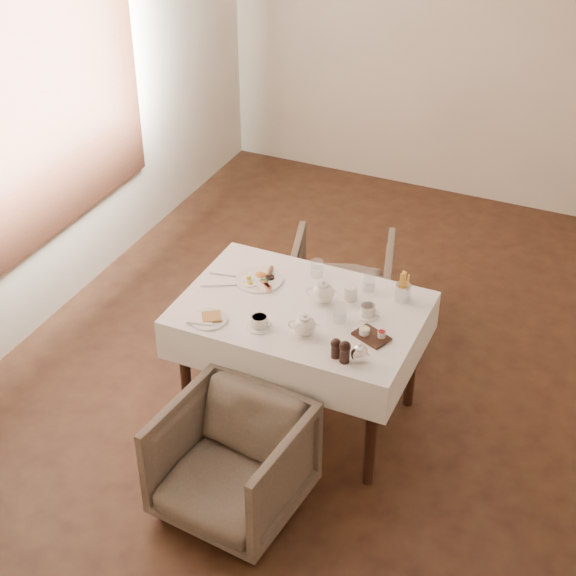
% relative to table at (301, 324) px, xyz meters
% --- Properties ---
extents(room, '(5.00, 5.00, 5.00)m').
position_rel_table_xyz_m(room, '(-1.88, 0.53, 0.96)').
color(room, black).
rests_on(room, ground).
extents(table, '(1.28, 0.88, 0.75)m').
position_rel_table_xyz_m(table, '(0.00, 0.00, 0.00)').
color(table, black).
rests_on(table, ground).
extents(armchair_near, '(0.72, 0.74, 0.61)m').
position_rel_table_xyz_m(armchair_near, '(-0.03, -0.78, -0.33)').
color(armchair_near, brown).
rests_on(armchair_near, ground).
extents(armchair_far, '(0.79, 0.80, 0.59)m').
position_rel_table_xyz_m(armchair_far, '(-0.11, 0.93, -0.34)').
color(armchair_far, brown).
rests_on(armchair_far, ground).
extents(breakfast_plate, '(0.26, 0.26, 0.03)m').
position_rel_table_xyz_m(breakfast_plate, '(-0.31, 0.14, 0.13)').
color(breakfast_plate, white).
rests_on(breakfast_plate, table).
extents(side_plate, '(0.21, 0.20, 0.02)m').
position_rel_table_xyz_m(side_plate, '(-0.40, -0.31, 0.13)').
color(side_plate, white).
rests_on(side_plate, table).
extents(teapot_centre, '(0.20, 0.18, 0.14)m').
position_rel_table_xyz_m(teapot_centre, '(0.09, 0.09, 0.18)').
color(teapot_centre, white).
rests_on(teapot_centre, table).
extents(teapot_front, '(0.19, 0.17, 0.13)m').
position_rel_table_xyz_m(teapot_front, '(0.11, -0.22, 0.18)').
color(teapot_front, white).
rests_on(teapot_front, table).
extents(creamer, '(0.07, 0.07, 0.08)m').
position_rel_table_xyz_m(creamer, '(0.21, 0.17, 0.16)').
color(creamer, white).
rests_on(creamer, table).
extents(teacup_near, '(0.13, 0.13, 0.07)m').
position_rel_table_xyz_m(teacup_near, '(-0.12, -0.25, 0.15)').
color(teacup_near, white).
rests_on(teacup_near, table).
extents(teacup_far, '(0.13, 0.13, 0.06)m').
position_rel_table_xyz_m(teacup_far, '(0.35, 0.07, 0.15)').
color(teacup_far, white).
rests_on(teacup_far, table).
extents(glass_left, '(0.07, 0.07, 0.10)m').
position_rel_table_xyz_m(glass_left, '(-0.04, 0.31, 0.17)').
color(glass_left, silver).
rests_on(glass_left, table).
extents(glass_mid, '(0.09, 0.09, 0.10)m').
position_rel_table_xyz_m(glass_mid, '(0.23, -0.04, 0.17)').
color(glass_mid, silver).
rests_on(glass_mid, table).
extents(glass_right, '(0.08, 0.08, 0.10)m').
position_rel_table_xyz_m(glass_right, '(0.27, 0.30, 0.17)').
color(glass_right, silver).
rests_on(glass_right, table).
extents(condiment_board, '(0.21, 0.18, 0.05)m').
position_rel_table_xyz_m(condiment_board, '(0.43, -0.10, 0.13)').
color(condiment_board, black).
rests_on(condiment_board, table).
extents(pepper_mill_left, '(0.06, 0.06, 0.11)m').
position_rel_table_xyz_m(pepper_mill_left, '(0.32, -0.32, 0.17)').
color(pepper_mill_left, black).
rests_on(pepper_mill_left, table).
extents(pepper_mill_right, '(0.07, 0.07, 0.12)m').
position_rel_table_xyz_m(pepper_mill_right, '(0.38, -0.34, 0.18)').
color(pepper_mill_right, black).
rests_on(pepper_mill_right, table).
extents(silver_pot, '(0.12, 0.11, 0.11)m').
position_rel_table_xyz_m(silver_pot, '(0.44, -0.31, 0.17)').
color(silver_pot, white).
rests_on(silver_pot, table).
extents(fries_cup, '(0.08, 0.08, 0.18)m').
position_rel_table_xyz_m(fries_cup, '(0.47, 0.28, 0.19)').
color(fries_cup, silver).
rests_on(fries_cup, table).
extents(cutlery_fork, '(0.19, 0.05, 0.00)m').
position_rel_table_xyz_m(cutlery_fork, '(-0.50, 0.10, 0.12)').
color(cutlery_fork, silver).
rests_on(cutlery_fork, table).
extents(cutlery_knife, '(0.19, 0.10, 0.00)m').
position_rel_table_xyz_m(cutlery_knife, '(-0.49, -0.01, 0.12)').
color(cutlery_knife, silver).
rests_on(cutlery_knife, table).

